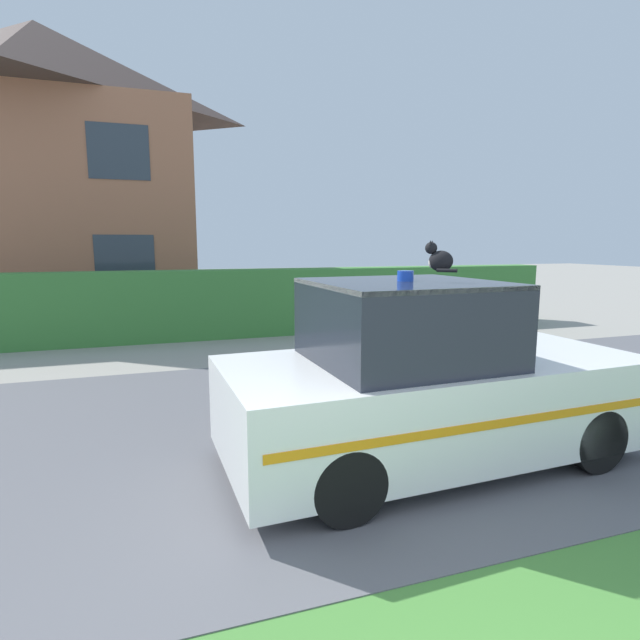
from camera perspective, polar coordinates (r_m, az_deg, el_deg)
road_strip at (r=5.72m, az=-6.96°, el=-12.00°), size 28.00×5.72×0.01m
garden_hedge at (r=11.20m, az=-5.84°, el=2.06°), size 14.02×0.68×1.47m
police_car at (r=4.75m, az=12.03°, el=-6.96°), size 3.94×1.84×1.78m
cat at (r=4.36m, az=13.41°, el=6.80°), size 0.24×0.30×0.26m
house_left at (r=16.72m, az=-28.97°, el=14.82°), size 8.18×6.39×8.04m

